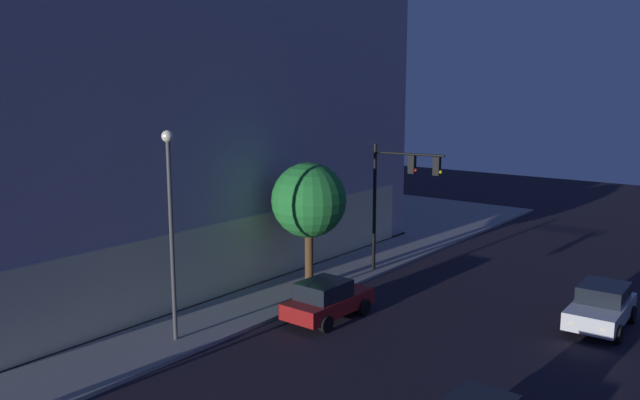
{
  "coord_description": "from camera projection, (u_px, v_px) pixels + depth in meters",
  "views": [
    {
      "loc": [
        -8.98,
        -10.62,
        9.45
      ],
      "look_at": [
        9.58,
        3.84,
        5.35
      ],
      "focal_mm": 35.86,
      "sensor_mm": 36.0,
      "label": 1
    }
  ],
  "objects": [
    {
      "name": "car_white",
      "position": [
        601.0,
        306.0,
        25.58
      ],
      "size": [
        4.34,
        2.25,
        1.71
      ],
      "color": "silver",
      "rests_on": "ground"
    },
    {
      "name": "traffic_light_far_corner",
      "position": [
        399.0,
        184.0,
        31.95
      ],
      "size": [
        0.6,
        3.79,
        6.58
      ],
      "color": "black",
      "rests_on": "sidewalk_corner"
    },
    {
      "name": "street_lamp_sidewalk",
      "position": [
        171.0,
        210.0,
        23.22
      ],
      "size": [
        0.44,
        0.44,
        7.86
      ],
      "color": "#484848",
      "rests_on": "sidewalk_corner"
    },
    {
      "name": "modern_building",
      "position": [
        51.0,
        66.0,
        37.23
      ],
      "size": [
        30.74,
        30.39,
        21.65
      ],
      "color": "#4C4C51",
      "rests_on": "ground"
    },
    {
      "name": "car_red",
      "position": [
        327.0,
        300.0,
        26.44
      ],
      "size": [
        4.18,
        2.13,
        1.68
      ],
      "color": "maroon",
      "rests_on": "ground"
    },
    {
      "name": "sidewalk_tree",
      "position": [
        309.0,
        201.0,
        29.7
      ],
      "size": [
        3.51,
        3.51,
        5.96
      ],
      "color": "brown",
      "rests_on": "sidewalk_corner"
    }
  ]
}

